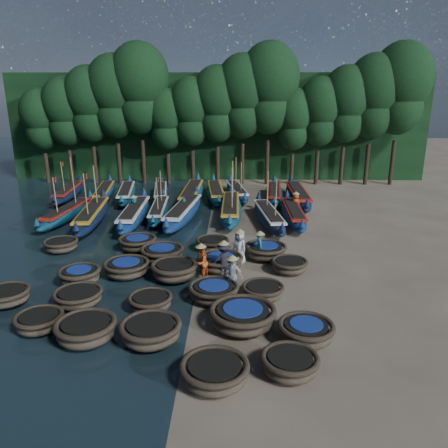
{
  "coord_description": "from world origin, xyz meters",
  "views": [
    {
      "loc": [
        1.67,
        -20.38,
        8.61
      ],
      "look_at": [
        1.11,
        3.04,
        1.3
      ],
      "focal_mm": 35.0,
      "sensor_mm": 36.0,
      "label": 1
    }
  ],
  "objects_px": {
    "coracle_20": "(61,245)",
    "coracle_24": "(266,251)",
    "coracle_5": "(39,321)",
    "fisherman_0": "(240,247)",
    "coracle_12": "(150,302)",
    "coracle_22": "(162,253)",
    "coracle_15": "(80,275)",
    "long_boat_3": "(134,214)",
    "long_boat_1": "(67,213)",
    "long_boat_17": "(298,196)",
    "coracle_13": "(214,291)",
    "fisherman_4": "(232,275)",
    "long_boat_16": "(274,194)",
    "long_boat_12": "(161,193)",
    "long_boat_4": "(159,210)",
    "long_boat_15": "(237,191)",
    "fisherman_1": "(260,245)",
    "fisherman_5": "(134,207)",
    "coracle_7": "(151,331)",
    "coracle_18": "(220,262)",
    "fisherman_3": "(224,260)",
    "long_boat_10": "(104,192)",
    "long_boat_9": "(69,192)",
    "coracle_19": "(290,265)",
    "long_boat_7": "(269,216)",
    "fisherman_6": "(296,203)",
    "coracle_17": "(174,270)",
    "long_boat_8": "(293,214)",
    "coracle_6": "(86,330)",
    "long_boat_2": "(92,215)",
    "coracle_21": "(138,243)",
    "coracle_10": "(8,296)",
    "coracle_4": "(290,364)",
    "coracle_8": "(243,316)",
    "long_boat_13": "(192,194)",
    "coracle_16": "(127,268)",
    "long_boat_6": "(231,209)",
    "coracle_11": "(78,297)",
    "coracle_23": "(212,244)",
    "long_boat_11": "(126,193)",
    "fisherman_2": "(201,261)",
    "long_boat_14": "(216,193)",
    "coracle_9": "(306,331)"
  },
  "relations": [
    {
      "from": "coracle_20",
      "to": "coracle_24",
      "type": "distance_m",
      "value": 11.18
    },
    {
      "from": "coracle_5",
      "to": "fisherman_0",
      "type": "xyz_separation_m",
      "value": [
        7.46,
        6.62,
        0.56
      ]
    },
    {
      "from": "coracle_12",
      "to": "coracle_22",
      "type": "distance_m",
      "value": 5.2
    },
    {
      "from": "coracle_15",
      "to": "long_boat_3",
      "type": "xyz_separation_m",
      "value": [
        0.35,
        9.75,
        0.13
      ]
    },
    {
      "from": "long_boat_1",
      "to": "long_boat_17",
      "type": "xyz_separation_m",
      "value": [
        16.26,
        5.06,
        0.08
      ]
    },
    {
      "from": "coracle_13",
      "to": "fisherman_4",
      "type": "relative_size",
      "value": 1.17
    },
    {
      "from": "long_boat_16",
      "to": "long_boat_12",
      "type": "bearing_deg",
      "value": -176.43
    },
    {
      "from": "long_boat_4",
      "to": "long_boat_15",
      "type": "distance_m",
      "value": 8.07
    },
    {
      "from": "fisherman_1",
      "to": "fisherman_5",
      "type": "relative_size",
      "value": 0.97
    },
    {
      "from": "coracle_7",
      "to": "long_boat_17",
      "type": "relative_size",
      "value": 0.28
    },
    {
      "from": "coracle_18",
      "to": "long_boat_1",
      "type": "xyz_separation_m",
      "value": [
        -10.65,
        8.21,
        0.08
      ]
    },
    {
      "from": "coracle_13",
      "to": "fisherman_3",
      "type": "xyz_separation_m",
      "value": [
        0.36,
        2.31,
        0.51
      ]
    },
    {
      "from": "coracle_20",
      "to": "long_boat_10",
      "type": "xyz_separation_m",
      "value": [
        -1.07,
        12.08,
        0.12
      ]
    },
    {
      "from": "coracle_15",
      "to": "long_boat_9",
      "type": "height_order",
      "value": "long_boat_9"
    },
    {
      "from": "coracle_19",
      "to": "fisherman_3",
      "type": "distance_m",
      "value": 3.3
    },
    {
      "from": "coracle_12",
      "to": "long_boat_7",
      "type": "distance_m",
      "value": 13.11
    },
    {
      "from": "fisherman_6",
      "to": "coracle_17",
      "type": "bearing_deg",
      "value": 98.36
    },
    {
      "from": "long_boat_4",
      "to": "long_boat_8",
      "type": "xyz_separation_m",
      "value": [
        9.22,
        -0.72,
        0.03
      ]
    },
    {
      "from": "coracle_6",
      "to": "coracle_20",
      "type": "bearing_deg",
      "value": 115.95
    },
    {
      "from": "coracle_7",
      "to": "coracle_24",
      "type": "height_order",
      "value": "coracle_7"
    },
    {
      "from": "coracle_5",
      "to": "long_boat_2",
      "type": "relative_size",
      "value": 0.23
    },
    {
      "from": "coracle_21",
      "to": "long_boat_10",
      "type": "bearing_deg",
      "value": 113.97
    },
    {
      "from": "coracle_24",
      "to": "coracle_10",
      "type": "bearing_deg",
      "value": -153.93
    },
    {
      "from": "coracle_4",
      "to": "coracle_8",
      "type": "distance_m",
      "value": 3.1
    },
    {
      "from": "coracle_17",
      "to": "fisherman_3",
      "type": "height_order",
      "value": "fisherman_3"
    },
    {
      "from": "fisherman_6",
      "to": "long_boat_7",
      "type": "bearing_deg",
      "value": 89.8
    },
    {
      "from": "coracle_4",
      "to": "long_boat_17",
      "type": "relative_size",
      "value": 0.24
    },
    {
      "from": "coracle_15",
      "to": "fisherman_1",
      "type": "height_order",
      "value": "fisherman_1"
    },
    {
      "from": "long_boat_13",
      "to": "coracle_10",
      "type": "bearing_deg",
      "value": -107.19
    },
    {
      "from": "fisherman_0",
      "to": "fisherman_3",
      "type": "relative_size",
      "value": 1.0
    },
    {
      "from": "coracle_21",
      "to": "long_boat_10",
      "type": "xyz_separation_m",
      "value": [
        -5.23,
        11.75,
        0.08
      ]
    },
    {
      "from": "coracle_5",
      "to": "fisherman_5",
      "type": "height_order",
      "value": "fisherman_5"
    },
    {
      "from": "coracle_20",
      "to": "fisherman_6",
      "type": "bearing_deg",
      "value": 29.21
    },
    {
      "from": "coracle_16",
      "to": "long_boat_10",
      "type": "xyz_separation_m",
      "value": [
        -5.44,
        15.24,
        0.08
      ]
    },
    {
      "from": "long_boat_6",
      "to": "fisherman_0",
      "type": "distance_m",
      "value": 8.48
    },
    {
      "from": "long_boat_6",
      "to": "long_boat_12",
      "type": "xyz_separation_m",
      "value": [
        -5.72,
        5.14,
        -0.1
      ]
    },
    {
      "from": "long_boat_13",
      "to": "fisherman_1",
      "type": "bearing_deg",
      "value": -67.57
    },
    {
      "from": "coracle_4",
      "to": "coracle_11",
      "type": "xyz_separation_m",
      "value": [
        -8.18,
        4.41,
        -0.02
      ]
    },
    {
      "from": "coracle_23",
      "to": "long_boat_6",
      "type": "bearing_deg",
      "value": 81.76
    },
    {
      "from": "long_boat_1",
      "to": "fisherman_3",
      "type": "xyz_separation_m",
      "value": [
        10.83,
        -9.12,
        0.4
      ]
    },
    {
      "from": "coracle_21",
      "to": "long_boat_10",
      "type": "relative_size",
      "value": 0.28
    },
    {
      "from": "long_boat_11",
      "to": "fisherman_1",
      "type": "bearing_deg",
      "value": -60.68
    },
    {
      "from": "coracle_23",
      "to": "fisherman_2",
      "type": "xyz_separation_m",
      "value": [
        -0.34,
        -3.79,
        0.49
      ]
    },
    {
      "from": "long_boat_11",
      "to": "long_boat_14",
      "type": "xyz_separation_m",
      "value": [
        7.21,
        0.32,
        0.02
      ]
    },
    {
      "from": "long_boat_1",
      "to": "fisherman_0",
      "type": "relative_size",
      "value": 3.88
    },
    {
      "from": "coracle_5",
      "to": "coracle_18",
      "type": "bearing_deg",
      "value": 41.69
    },
    {
      "from": "fisherman_2",
      "to": "fisherman_1",
      "type": "bearing_deg",
      "value": 149.2
    },
    {
      "from": "coracle_4",
      "to": "long_boat_1",
      "type": "distance_m",
      "value": 20.98
    },
    {
      "from": "long_boat_4",
      "to": "long_boat_2",
      "type": "bearing_deg",
      "value": -162.42
    },
    {
      "from": "coracle_9",
      "to": "long_boat_15",
      "type": "xyz_separation_m",
      "value": [
        -2.34,
        21.42,
        0.07
      ]
    }
  ]
}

